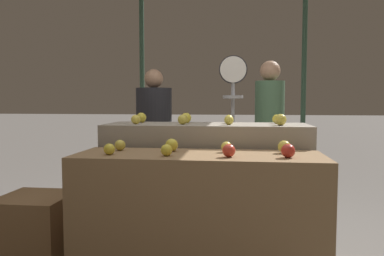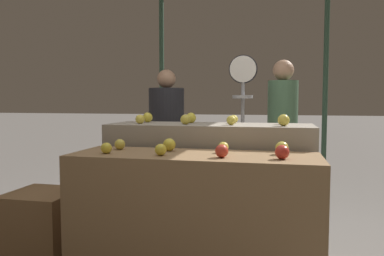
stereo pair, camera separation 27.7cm
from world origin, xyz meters
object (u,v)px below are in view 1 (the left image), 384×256
at_px(produce_scale, 233,102).
at_px(person_customer_left, 154,131).
at_px(person_vendor_at_scale, 269,125).
at_px(wooden_crate_side, 36,228).

bearing_deg(produce_scale, person_customer_left, 160.52).
relative_size(person_vendor_at_scale, person_customer_left, 1.05).
relative_size(person_vendor_at_scale, wooden_crate_side, 3.27).
height_order(produce_scale, person_vendor_at_scale, produce_scale).
distance_m(produce_scale, person_customer_left, 0.97).
height_order(produce_scale, wooden_crate_side, produce_scale).
height_order(person_customer_left, wooden_crate_side, person_customer_left).
relative_size(produce_scale, wooden_crate_side, 3.31).
height_order(produce_scale, person_customer_left, produce_scale).
bearing_deg(wooden_crate_side, produce_scale, 37.33).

